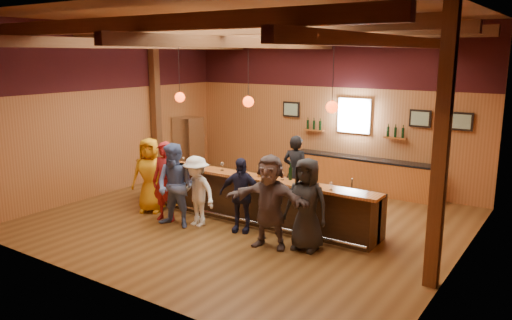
{
  "coord_description": "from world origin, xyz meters",
  "views": [
    {
      "loc": [
        6.22,
        -8.89,
        3.73
      ],
      "look_at": [
        0.0,
        0.3,
        1.35
      ],
      "focal_mm": 35.0,
      "sensor_mm": 36.0,
      "label": 1
    }
  ],
  "objects_px": {
    "customer_white": "(197,191)",
    "customer_denim": "(175,186)",
    "customer_redvest": "(165,182)",
    "ice_bucket": "(262,171)",
    "bar_counter": "(253,197)",
    "bottle_a": "(263,169)",
    "customer_dark": "(306,204)",
    "stainless_fridge": "(189,146)",
    "customer_navy": "(241,195)",
    "back_bar_cabinet": "(362,175)",
    "bartender": "(296,172)",
    "customer_brown": "(270,202)",
    "customer_orange": "(150,175)"
  },
  "relations": [
    {
      "from": "bar_counter",
      "to": "bottle_a",
      "type": "distance_m",
      "value": 0.86
    },
    {
      "from": "customer_navy",
      "to": "customer_dark",
      "type": "relative_size",
      "value": 0.89
    },
    {
      "from": "stainless_fridge",
      "to": "customer_navy",
      "type": "height_order",
      "value": "stainless_fridge"
    },
    {
      "from": "customer_denim",
      "to": "customer_brown",
      "type": "relative_size",
      "value": 1.0
    },
    {
      "from": "customer_denim",
      "to": "customer_white",
      "type": "bearing_deg",
      "value": 35.26
    },
    {
      "from": "stainless_fridge",
      "to": "bottle_a",
      "type": "distance_m",
      "value": 5.23
    },
    {
      "from": "customer_navy",
      "to": "bottle_a",
      "type": "bearing_deg",
      "value": 60.41
    },
    {
      "from": "ice_bucket",
      "to": "stainless_fridge",
      "type": "bearing_deg",
      "value": 149.29
    },
    {
      "from": "bar_counter",
      "to": "customer_redvest",
      "type": "height_order",
      "value": "customer_redvest"
    },
    {
      "from": "customer_redvest",
      "to": "customer_dark",
      "type": "relative_size",
      "value": 1.0
    },
    {
      "from": "bottle_a",
      "to": "customer_navy",
      "type": "bearing_deg",
      "value": -101.61
    },
    {
      "from": "stainless_fridge",
      "to": "customer_orange",
      "type": "height_order",
      "value": "stainless_fridge"
    },
    {
      "from": "customer_redvest",
      "to": "ice_bucket",
      "type": "bearing_deg",
      "value": 17.2
    },
    {
      "from": "back_bar_cabinet",
      "to": "customer_navy",
      "type": "bearing_deg",
      "value": -101.86
    },
    {
      "from": "back_bar_cabinet",
      "to": "customer_redvest",
      "type": "bearing_deg",
      "value": -120.02
    },
    {
      "from": "customer_denim",
      "to": "customer_dark",
      "type": "distance_m",
      "value": 3.0
    },
    {
      "from": "customer_denim",
      "to": "ice_bucket",
      "type": "bearing_deg",
      "value": 29.87
    },
    {
      "from": "customer_denim",
      "to": "bottle_a",
      "type": "bearing_deg",
      "value": 32.05
    },
    {
      "from": "bar_counter",
      "to": "customer_navy",
      "type": "distance_m",
      "value": 0.92
    },
    {
      "from": "stainless_fridge",
      "to": "bottle_a",
      "type": "relative_size",
      "value": 4.62
    },
    {
      "from": "bar_counter",
      "to": "customer_white",
      "type": "height_order",
      "value": "customer_white"
    },
    {
      "from": "customer_denim",
      "to": "customer_brown",
      "type": "xyz_separation_m",
      "value": [
        2.32,
        0.16,
        0.0
      ]
    },
    {
      "from": "bottle_a",
      "to": "customer_orange",
      "type": "bearing_deg",
      "value": -164.42
    },
    {
      "from": "ice_bucket",
      "to": "customer_dark",
      "type": "bearing_deg",
      "value": -25.24
    },
    {
      "from": "customer_dark",
      "to": "bartender",
      "type": "height_order",
      "value": "bartender"
    },
    {
      "from": "customer_white",
      "to": "customer_denim",
      "type": "bearing_deg",
      "value": -131.62
    },
    {
      "from": "customer_redvest",
      "to": "customer_white",
      "type": "relative_size",
      "value": 1.16
    },
    {
      "from": "customer_redvest",
      "to": "customer_denim",
      "type": "xyz_separation_m",
      "value": [
        0.49,
        -0.2,
        0.02
      ]
    },
    {
      "from": "bar_counter",
      "to": "customer_navy",
      "type": "relative_size",
      "value": 3.92
    },
    {
      "from": "customer_brown",
      "to": "bartender",
      "type": "height_order",
      "value": "customer_brown"
    },
    {
      "from": "customer_white",
      "to": "customer_navy",
      "type": "xyz_separation_m",
      "value": [
        1.01,
        0.25,
        0.02
      ]
    },
    {
      "from": "customer_denim",
      "to": "customer_white",
      "type": "xyz_separation_m",
      "value": [
        0.33,
        0.31,
        -0.14
      ]
    },
    {
      "from": "customer_redvest",
      "to": "bottle_a",
      "type": "height_order",
      "value": "customer_redvest"
    },
    {
      "from": "ice_bucket",
      "to": "bartender",
      "type": "bearing_deg",
      "value": 89.55
    },
    {
      "from": "back_bar_cabinet",
      "to": "customer_orange",
      "type": "height_order",
      "value": "customer_orange"
    },
    {
      "from": "customer_brown",
      "to": "customer_dark",
      "type": "distance_m",
      "value": 0.71
    },
    {
      "from": "customer_navy",
      "to": "bartender",
      "type": "xyz_separation_m",
      "value": [
        0.17,
        2.04,
        0.11
      ]
    },
    {
      "from": "ice_bucket",
      "to": "customer_denim",
      "type": "bearing_deg",
      "value": -142.46
    },
    {
      "from": "customer_dark",
      "to": "ice_bucket",
      "type": "relative_size",
      "value": 7.78
    },
    {
      "from": "bartender",
      "to": "customer_brown",
      "type": "bearing_deg",
      "value": 103.87
    },
    {
      "from": "customer_orange",
      "to": "stainless_fridge",
      "type": "bearing_deg",
      "value": 93.66
    },
    {
      "from": "customer_redvest",
      "to": "ice_bucket",
      "type": "xyz_separation_m",
      "value": [
        1.99,
        0.95,
        0.32
      ]
    },
    {
      "from": "customer_orange",
      "to": "customer_redvest",
      "type": "distance_m",
      "value": 0.81
    },
    {
      "from": "customer_dark",
      "to": "bar_counter",
      "type": "bearing_deg",
      "value": 150.3
    },
    {
      "from": "customer_dark",
      "to": "customer_redvest",
      "type": "bearing_deg",
      "value": -178.99
    },
    {
      "from": "customer_orange",
      "to": "customer_navy",
      "type": "xyz_separation_m",
      "value": [
        2.59,
        0.09,
        -0.09
      ]
    },
    {
      "from": "customer_denim",
      "to": "bottle_a",
      "type": "height_order",
      "value": "customer_denim"
    },
    {
      "from": "customer_dark",
      "to": "bartender",
      "type": "relative_size",
      "value": 0.99
    },
    {
      "from": "back_bar_cabinet",
      "to": "bartender",
      "type": "height_order",
      "value": "bartender"
    },
    {
      "from": "back_bar_cabinet",
      "to": "customer_redvest",
      "type": "xyz_separation_m",
      "value": [
        -2.75,
        -4.77,
        0.43
      ]
    }
  ]
}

